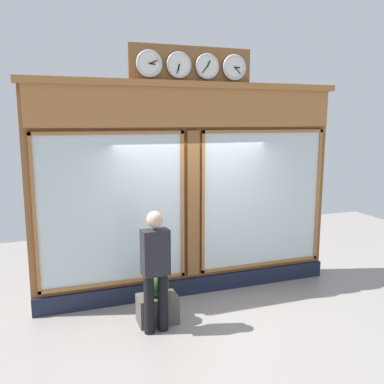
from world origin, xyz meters
The scene contains 4 objects.
shop_facade centered at (0.00, -0.12, 1.75)m, with size 5.11×0.42×3.97m.
pedestrian centered at (0.88, 1.03, 0.93)m, with size 0.38×0.25×1.69m.
planter_box centered at (0.80, 0.77, 0.20)m, with size 0.56×0.36×0.40m, color #4C4742.
planter_shrub centered at (0.80, 0.77, 0.57)m, with size 0.33×0.33×0.33m, color #285623.
Camera 1 is at (2.18, 6.15, 2.86)m, focal length 38.72 mm.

